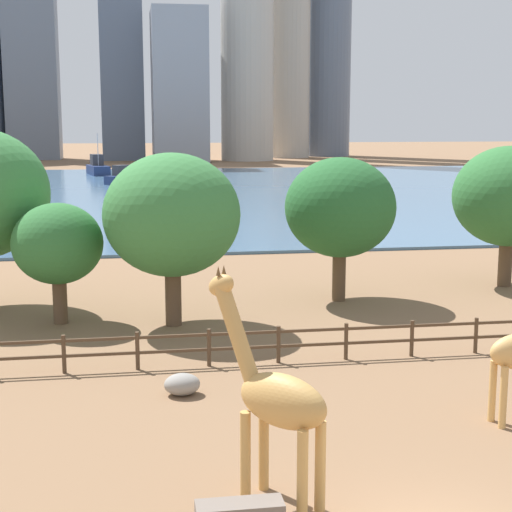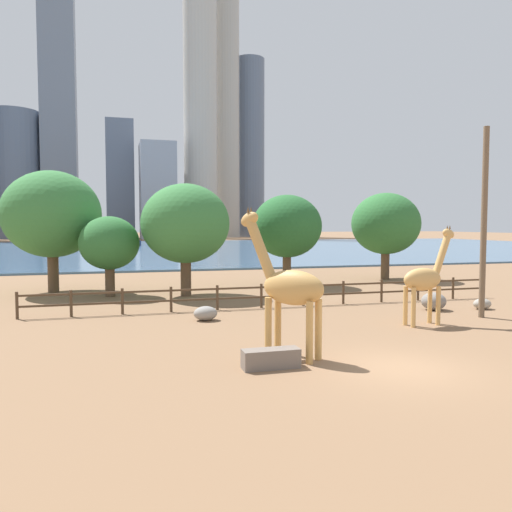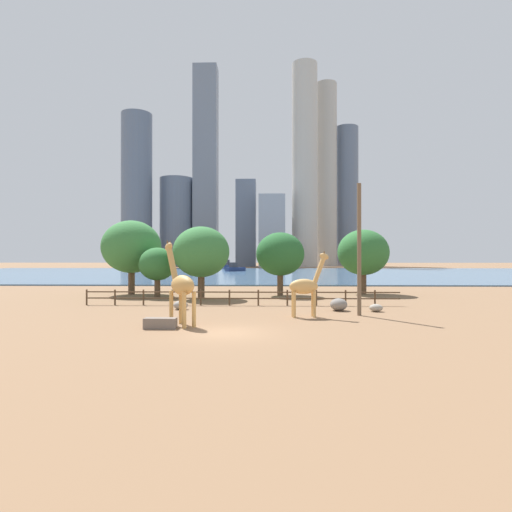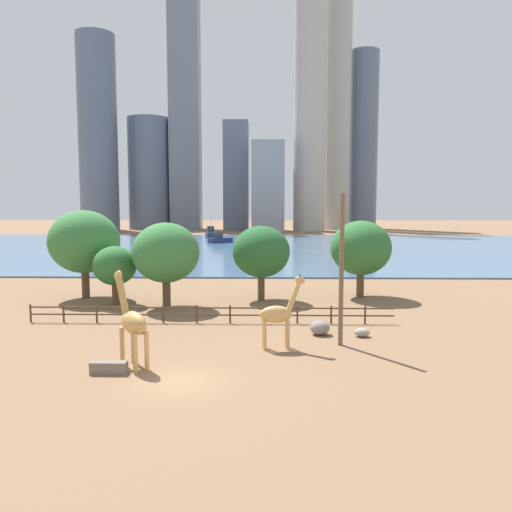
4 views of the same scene
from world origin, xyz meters
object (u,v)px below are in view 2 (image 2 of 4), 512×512
Objects in this scene: boulder_small at (206,313)px; tree_right_small at (287,227)px; boat_ferry at (126,242)px; tree_left_large at (185,224)px; tree_center_broad at (386,224)px; giraffe_tall at (425,279)px; giraffe_companion at (288,287)px; tree_right_tall at (52,214)px; feeding_trough at (271,358)px; utility_pole at (484,223)px; tree_left_small at (109,244)px; boulder_by_pole at (482,304)px; boat_sailboat at (107,239)px; boulder_near_fence at (434,301)px.

tree_right_small reaches higher than boulder_small.
tree_right_small reaches higher than boat_ferry.
tree_center_broad reaches higher than tree_left_large.
tree_center_broad is (7.91, 17.01, 2.45)m from giraffe_tall.
tree_right_small is at bearing -59.47° from giraffe_companion.
tree_right_tall is (-17.18, 15.93, 3.05)m from giraffe_tall.
tree_right_tall is at bearing 112.81° from feeding_trough.
giraffe_tall is 0.63× the size of tree_left_large.
tree_left_large is at bearing -25.73° from tree_right_tall.
utility_pole is at bearing -12.14° from boulder_small.
utility_pole is at bearing -35.06° from tree_left_small.
giraffe_tall reaches higher than boulder_by_pole.
tree_right_tall is at bearing -13.59° from boat_sailboat.
tree_center_broad is 21.88m from tree_left_small.
tree_left_small is at bearing -131.14° from boat_ferry.
feeding_trough is 18.49m from tree_left_small.
utility_pole is at bearing -130.86° from boulder_by_pole.
giraffe_companion is 0.92× the size of boat_ferry.
boulder_by_pole is 0.15× the size of tree_right_small.
boat_sailboat is (-6.79, 105.88, 0.93)m from feeding_trough.
feeding_trough is 0.33× the size of boat_ferry.
feeding_trough is (0.63, -8.19, -0.03)m from boulder_small.
giraffe_tall is 0.89× the size of tree_left_small.
boat_ferry is at bearing 88.11° from tree_left_small.
boulder_small is 0.61× the size of feeding_trough.
utility_pole is at bearing -67.77° from boulder_near_fence.
tree_left_large is (-0.42, 16.53, 4.21)m from feeding_trough.
boulder_small is at bearing 167.86° from utility_pole.
feeding_trough is (-11.34, -7.79, -0.16)m from boulder_near_fence.
giraffe_companion is 105.12m from boat_sailboat.
tree_left_large is 1.27× the size of boat_ferry.
giraffe_tall is at bearing -121.50° from boat_ferry.
boulder_near_fence is 0.18× the size of boat_sailboat.
giraffe_tall is 4.55m from boulder_near_fence.
tree_left_large is 17.63m from tree_center_broad.
utility_pole is 5.04× the size of feeding_trough.
boulder_small is 0.16× the size of tree_left_large.
utility_pole reaches higher than tree_right_small.
boulder_by_pole is 0.14× the size of tree_left_large.
tree_right_tall is at bearing 149.82° from boulder_by_pole.
giraffe_tall is 4.03× the size of boulder_small.
giraffe_tall is at bearing -105.84° from giraffe_companion.
boat_sailboat is (-7.72, 104.83, -1.16)m from giraffe_companion.
tree_left_large is (0.21, 8.33, 4.18)m from boulder_small.
giraffe_tall is 0.80× the size of boat_ferry.
utility_pole reaches higher than boulder_small.
tree_left_large reaches higher than tree_left_small.
boat_ferry is at bearing 98.47° from tree_right_small.
tree_center_broad reaches higher than boulder_small.
giraffe_tall is at bearing -167.03° from utility_pole.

